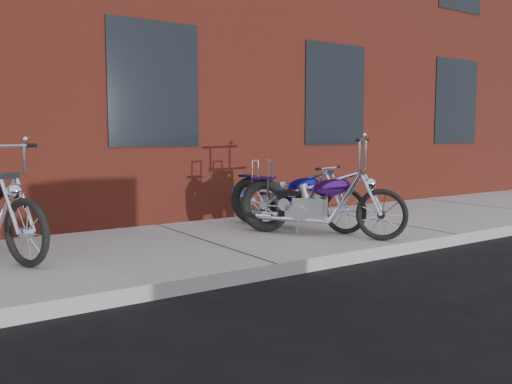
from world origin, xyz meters
TOP-DOWN VIEW (x-y plane):
  - ground at (0.00, 0.00)m, footprint 120.00×120.00m
  - sidewalk at (0.00, 1.50)m, footprint 22.00×3.00m
  - building_brick at (0.00, 8.00)m, footprint 22.00×10.00m
  - chopper_purple at (1.37, 0.99)m, footprint 1.31×1.97m
  - chopper_blue at (1.47, 1.64)m, footprint 0.92×2.06m

SIDE VIEW (x-z plane):
  - ground at x=0.00m, z-range 0.00..0.00m
  - sidewalk at x=0.00m, z-range 0.00..0.15m
  - chopper_blue at x=1.47m, z-range 0.07..1.02m
  - chopper_purple at x=1.37m, z-range -0.08..1.20m
  - building_brick at x=0.00m, z-range 0.00..8.00m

